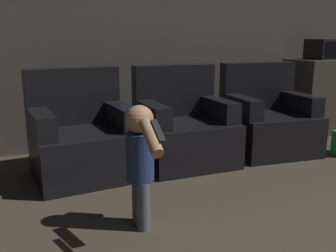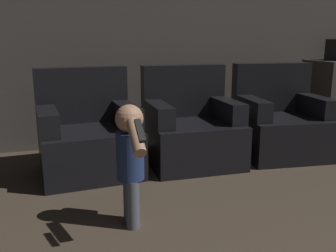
% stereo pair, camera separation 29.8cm
% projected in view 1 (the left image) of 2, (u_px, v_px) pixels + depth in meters
% --- Properties ---
extents(wall_back, '(8.40, 0.05, 2.60)m').
position_uv_depth(wall_back, '(141.00, 30.00, 4.19)').
color(wall_back, '#423D38').
rests_on(wall_back, ground_plane).
extents(armchair_left, '(0.93, 0.86, 0.95)m').
position_uv_depth(armchair_left, '(82.00, 139.00, 3.35)').
color(armchair_left, black).
rests_on(armchair_left, ground_plane).
extents(armchair_middle, '(0.86, 0.79, 0.95)m').
position_uv_depth(armchair_middle, '(184.00, 129.00, 3.71)').
color(armchair_middle, black).
rests_on(armchair_middle, ground_plane).
extents(armchair_right, '(0.92, 0.85, 0.95)m').
position_uv_depth(armchair_right, '(267.00, 121.00, 4.06)').
color(armchair_right, black).
rests_on(armchair_right, ground_plane).
extents(person_toddler, '(0.18, 0.56, 0.81)m').
position_uv_depth(person_toddler, '(140.00, 157.00, 2.36)').
color(person_toddler, '#474C56').
rests_on(person_toddler, ground_plane).
extents(kitchen_counter, '(1.18, 0.59, 0.95)m').
position_uv_depth(kitchen_counter, '(331.00, 95.00, 4.96)').
color(kitchen_counter, '#38332D').
rests_on(kitchen_counter, ground_plane).
extents(microwave, '(0.44, 0.35, 0.25)m').
position_uv_depth(microwave, '(327.00, 49.00, 4.77)').
color(microwave, black).
rests_on(microwave, kitchen_counter).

